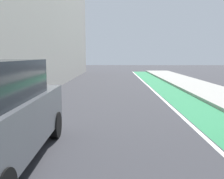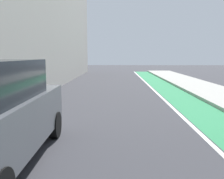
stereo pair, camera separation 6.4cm
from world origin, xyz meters
TOP-DOWN VIEW (x-y plane):
  - ground_plane at (0.00, 15.91)m, footprint 87.60×87.60m
  - bike_lane_paint at (2.89, 17.91)m, footprint 1.60×39.82m
  - lane_divider_stripe at (1.99, 17.91)m, footprint 0.12×39.82m

SIDE VIEW (x-z plane):
  - ground_plane at x=0.00m, z-range 0.00..0.00m
  - bike_lane_paint at x=2.89m, z-range 0.00..0.00m
  - lane_divider_stripe at x=1.99m, z-range 0.00..0.00m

